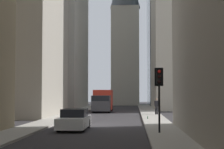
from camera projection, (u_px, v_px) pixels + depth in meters
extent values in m
plane|color=#302D30|center=(101.00, 124.00, 28.32)|extent=(135.00, 135.00, 0.00)
cube|color=#A8A399|center=(44.00, 123.00, 28.59)|extent=(90.00, 2.20, 0.14)
cube|color=#A8A399|center=(158.00, 124.00, 28.05)|extent=(90.00, 2.20, 0.14)
cube|color=beige|center=(184.00, 4.00, 56.57)|extent=(16.99, 10.00, 32.88)
cube|color=#B7B2A5|center=(52.00, 9.00, 58.15)|extent=(15.29, 10.00, 32.01)
cube|color=gray|center=(13.00, 15.00, 39.34)|extent=(12.96, 10.00, 21.86)
cube|color=beige|center=(125.00, 56.00, 72.08)|extent=(5.49, 5.49, 19.48)
cube|color=red|center=(103.00, 100.00, 47.31)|extent=(4.60, 2.25, 2.60)
cube|color=#38383D|center=(101.00, 103.00, 44.10)|extent=(1.90, 2.25, 1.90)
cube|color=black|center=(101.00, 98.00, 44.13)|extent=(1.92, 2.09, 0.64)
cylinder|color=black|center=(109.00, 109.00, 44.00)|extent=(0.88, 0.28, 0.88)
cylinder|color=black|center=(93.00, 109.00, 44.12)|extent=(0.88, 0.28, 0.88)
cylinder|color=black|center=(111.00, 108.00, 48.59)|extent=(0.88, 0.28, 0.88)
cylinder|color=black|center=(97.00, 108.00, 48.71)|extent=(0.88, 0.28, 0.88)
cube|color=silver|center=(74.00, 122.00, 24.18)|extent=(4.30, 1.78, 0.70)
cube|color=black|center=(75.00, 113.00, 24.41)|extent=(2.10, 1.58, 0.54)
cylinder|color=black|center=(83.00, 127.00, 22.78)|extent=(0.64, 0.22, 0.64)
cylinder|color=black|center=(58.00, 127.00, 22.87)|extent=(0.64, 0.22, 0.64)
cylinder|color=black|center=(88.00, 123.00, 25.47)|extent=(0.64, 0.22, 0.64)
cylinder|color=black|center=(66.00, 123.00, 25.56)|extent=(0.64, 0.22, 0.64)
cylinder|color=black|center=(159.00, 108.00, 21.36)|extent=(0.12, 0.12, 2.86)
cube|color=black|center=(159.00, 77.00, 21.45)|extent=(0.28, 0.32, 0.90)
cube|color=black|center=(159.00, 77.00, 21.61)|extent=(0.03, 0.52, 1.10)
sphere|color=red|center=(159.00, 72.00, 21.31)|extent=(0.20, 0.20, 0.20)
sphere|color=black|center=(159.00, 77.00, 21.29)|extent=(0.20, 0.20, 0.20)
sphere|color=black|center=(159.00, 82.00, 21.28)|extent=(0.20, 0.20, 0.20)
cylinder|color=black|center=(157.00, 110.00, 38.93)|extent=(0.16, 0.16, 0.88)
cylinder|color=black|center=(156.00, 110.00, 38.94)|extent=(0.16, 0.16, 0.88)
cube|color=#232328|center=(156.00, 104.00, 38.97)|extent=(0.26, 0.44, 0.59)
sphere|color=tan|center=(156.00, 99.00, 38.99)|extent=(0.22, 0.22, 0.22)
cylinder|color=#236033|center=(148.00, 118.00, 32.43)|extent=(0.07, 0.07, 0.20)
cylinder|color=#236033|center=(148.00, 116.00, 32.43)|extent=(0.03, 0.03, 0.07)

